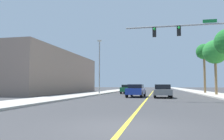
# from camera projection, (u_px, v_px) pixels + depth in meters

# --- Properties ---
(ground) EXTENTS (192.00, 192.00, 0.00)m
(ground) POSITION_uv_depth(u_px,v_px,m) (153.00, 91.00, 47.76)
(ground) COLOR #38383A
(sidewalk_left) EXTENTS (3.72, 168.00, 0.15)m
(sidewalk_left) POSITION_uv_depth(u_px,v_px,m) (115.00, 91.00, 49.51)
(sidewalk_left) COLOR #B2ADA3
(sidewalk_left) RESTS_ON ground
(sidewalk_right) EXTENTS (3.72, 168.00, 0.15)m
(sidewalk_right) POSITION_uv_depth(u_px,v_px,m) (194.00, 91.00, 46.02)
(sidewalk_right) COLOR #B2ADA3
(sidewalk_right) RESTS_ON ground
(lane_marking_center) EXTENTS (0.16, 144.00, 0.01)m
(lane_marking_center) POSITION_uv_depth(u_px,v_px,m) (153.00, 91.00, 47.76)
(lane_marking_center) COLOR yellow
(lane_marking_center) RESTS_ON ground
(building_left_near) EXTENTS (17.20, 25.51, 6.75)m
(building_left_near) POSITION_uv_depth(u_px,v_px,m) (27.00, 73.00, 38.39)
(building_left_near) COLOR gray
(building_left_near) RESTS_ON ground
(traffic_signal_mast) EXTENTS (8.81, 0.36, 6.79)m
(traffic_signal_mast) POSITION_uv_depth(u_px,v_px,m) (200.00, 41.00, 18.09)
(traffic_signal_mast) COLOR gray
(traffic_signal_mast) RESTS_ON sidewalk_right
(street_lamp) EXTENTS (0.56, 0.28, 7.73)m
(street_lamp) POSITION_uv_depth(u_px,v_px,m) (99.00, 64.00, 31.57)
(street_lamp) COLOR gray
(street_lamp) RESTS_ON sidewalk_left
(palm_mid) EXTENTS (3.05, 3.05, 6.94)m
(palm_mid) POSITION_uv_depth(u_px,v_px,m) (215.00, 52.00, 27.92)
(palm_mid) COLOR brown
(palm_mid) RESTS_ON sidewalk_right
(palm_far) EXTENTS (2.42, 2.42, 7.67)m
(palm_far) POSITION_uv_depth(u_px,v_px,m) (204.00, 53.00, 34.41)
(palm_far) COLOR brown
(palm_far) RESTS_ON sidewalk_right
(car_green) EXTENTS (1.98, 3.96, 1.39)m
(car_green) POSITION_uv_depth(u_px,v_px,m) (128.00, 89.00, 34.28)
(car_green) COLOR #196638
(car_green) RESTS_ON ground
(car_blue) EXTENTS (1.93, 4.31, 1.41)m
(car_blue) POSITION_uv_depth(u_px,v_px,m) (136.00, 90.00, 24.42)
(car_blue) COLOR #1E389E
(car_blue) RESTS_ON ground
(car_yellow) EXTENTS (1.93, 3.96, 1.43)m
(car_yellow) POSITION_uv_depth(u_px,v_px,m) (161.00, 88.00, 54.67)
(car_yellow) COLOR gold
(car_yellow) RESTS_ON ground
(car_gray) EXTENTS (1.91, 3.87, 1.39)m
(car_gray) POSITION_uv_depth(u_px,v_px,m) (162.00, 91.00, 23.06)
(car_gray) COLOR slate
(car_gray) RESTS_ON ground
(car_red) EXTENTS (1.95, 4.15, 1.44)m
(car_red) POSITION_uv_depth(u_px,v_px,m) (132.00, 88.00, 41.56)
(car_red) COLOR red
(car_red) RESTS_ON ground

